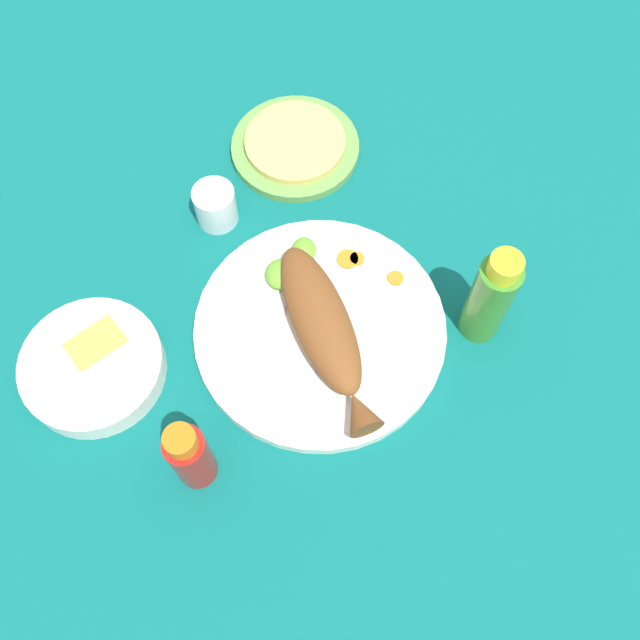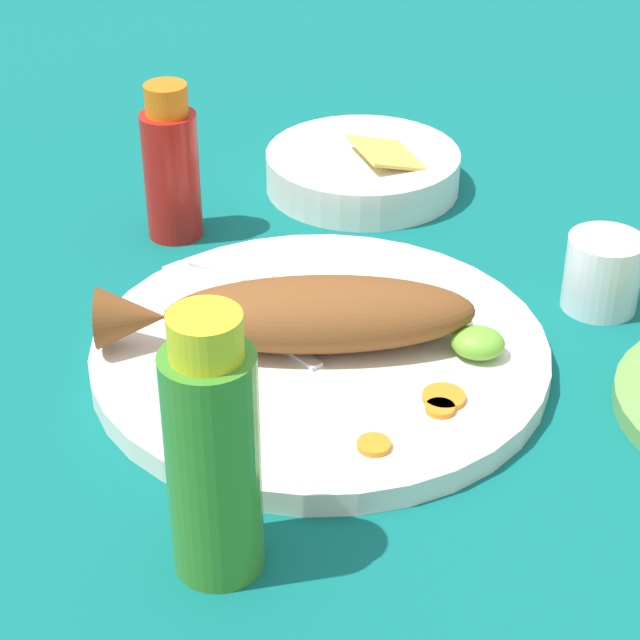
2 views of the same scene
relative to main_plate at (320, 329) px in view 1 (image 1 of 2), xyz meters
name	(u,v)px [view 1 (image 1 of 2)]	position (x,y,z in m)	size (l,w,h in m)	color
ground_plane	(320,332)	(0.00, 0.00, -0.01)	(4.00, 4.00, 0.00)	#0C605B
main_plate	(320,329)	(0.00, 0.00, 0.00)	(0.33, 0.33, 0.02)	white
fried_fish	(324,328)	(-0.01, 0.00, 0.03)	(0.28, 0.13, 0.05)	brown
fork_near	(300,384)	(-0.08, 0.03, 0.01)	(0.16, 0.12, 0.00)	silver
fork_far	(269,366)	(-0.05, 0.07, 0.01)	(0.18, 0.06, 0.00)	silver
carrot_slice_near	(396,278)	(0.06, -0.11, 0.01)	(0.02, 0.02, 0.00)	orange
carrot_slice_mid	(348,259)	(0.10, -0.05, 0.01)	(0.03, 0.03, 0.00)	orange
carrot_slice_far	(357,259)	(0.10, -0.06, 0.01)	(0.02, 0.02, 0.00)	orange
lime_wedge_main	(304,250)	(0.11, 0.01, 0.02)	(0.04, 0.03, 0.02)	#6BB233
lime_wedge_side	(280,274)	(0.08, 0.05, 0.02)	(0.05, 0.04, 0.02)	#6BB233
hot_sauce_bottle_red	(190,456)	(-0.17, 0.16, 0.06)	(0.05, 0.05, 0.14)	#B21914
hot_sauce_bottle_green	(490,298)	(-0.01, -0.21, 0.07)	(0.05, 0.05, 0.17)	#3D8428
salt_cup	(216,207)	(0.19, 0.13, 0.02)	(0.06, 0.06, 0.06)	silver
guacamole_bowl	(93,366)	(-0.03, 0.30, 0.01)	(0.18, 0.18, 0.05)	white
tortilla_plate	(295,148)	(0.31, 0.01, 0.00)	(0.19, 0.19, 0.01)	#6B9E4C
tortilla_stack	(295,142)	(0.31, 0.01, 0.01)	(0.15, 0.15, 0.01)	#E0C666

